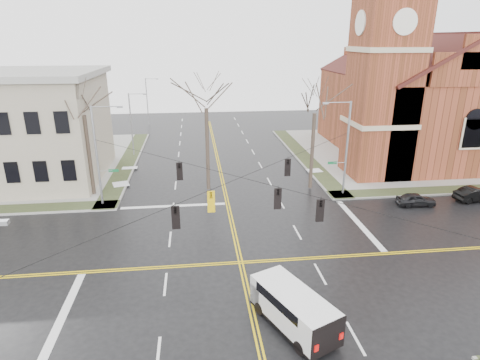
{
  "coord_description": "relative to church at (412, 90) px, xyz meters",
  "views": [
    {
      "loc": [
        -2.84,
        -23.9,
        14.55
      ],
      "look_at": [
        0.65,
        6.0,
        3.89
      ],
      "focal_mm": 30.0,
      "sensor_mm": 36.0,
      "label": 1
    }
  ],
  "objects": [
    {
      "name": "signal_pole_ne",
      "position": [
        -13.44,
        -13.28,
        -3.48
      ],
      "size": [
        2.75,
        0.22,
        9.0
      ],
      "color": "gray",
      "rests_on": "ground"
    },
    {
      "name": "tree_ne",
      "position": [
        -16.03,
        -11.37,
        -0.18
      ],
      "size": [
        4.0,
        4.0,
        11.4
      ],
      "color": "#382D23",
      "rests_on": "ground"
    },
    {
      "name": "ground",
      "position": [
        -24.76,
        -24.78,
        -8.43
      ],
      "size": [
        120.0,
        120.0,
        0.0
      ],
      "primitive_type": "plane",
      "color": "black",
      "rests_on": "ground"
    },
    {
      "name": "sidewalks",
      "position": [
        -24.76,
        -24.78,
        -8.36
      ],
      "size": [
        80.0,
        80.0,
        0.17
      ],
      "color": "gray",
      "rests_on": "ground"
    },
    {
      "name": "civic_building_a",
      "position": [
        -46.76,
        -4.78,
        -2.93
      ],
      "size": [
        18.0,
        14.0,
        11.0
      ],
      "primitive_type": "cube",
      "color": "gray",
      "rests_on": "ground"
    },
    {
      "name": "streetlight_north_b",
      "position": [
        -35.42,
        23.22,
        -3.97
      ],
      "size": [
        2.3,
        0.2,
        8.0
      ],
      "color": "gray",
      "rests_on": "ground"
    },
    {
      "name": "streetlight_north_a",
      "position": [
        -35.42,
        3.22,
        -3.97
      ],
      "size": [
        2.3,
        0.2,
        8.0
      ],
      "color": "gray",
      "rests_on": "ground"
    },
    {
      "name": "span_wires",
      "position": [
        -24.76,
        -24.78,
        -2.23
      ],
      "size": [
        23.02,
        23.02,
        0.03
      ],
      "color": "black",
      "rests_on": "ground"
    },
    {
      "name": "cargo_van",
      "position": [
        -22.86,
        -31.32,
        -7.22
      ],
      "size": [
        4.13,
        5.75,
        2.05
      ],
      "rotation": [
        0.0,
        0.0,
        0.42
      ],
      "color": "white",
      "rests_on": "ground"
    },
    {
      "name": "tree_nw_near",
      "position": [
        -26.38,
        -10.57,
        0.4
      ],
      "size": [
        4.0,
        4.0,
        12.21
      ],
      "color": "#382D23",
      "rests_on": "ground"
    },
    {
      "name": "signal_pole_nw",
      "position": [
        -36.09,
        -13.28,
        -3.48
      ],
      "size": [
        2.75,
        0.22,
        9.0
      ],
      "color": "gray",
      "rests_on": "ground"
    },
    {
      "name": "traffic_signals",
      "position": [
        -24.76,
        -25.45,
        -2.98
      ],
      "size": [
        8.21,
        8.26,
        1.3
      ],
      "color": "black",
      "rests_on": "ground"
    },
    {
      "name": "parked_car_b",
      "position": [
        -1.42,
        -16.25,
        -7.77
      ],
      "size": [
        4.19,
        2.0,
        1.33
      ],
      "primitive_type": "imported",
      "rotation": [
        0.0,
        0.0,
        1.72
      ],
      "color": "black",
      "rests_on": "ground"
    },
    {
      "name": "parked_car_a",
      "position": [
        -7.61,
        -16.74,
        -7.84
      ],
      "size": [
        3.57,
        1.6,
        1.19
      ],
      "primitive_type": "imported",
      "rotation": [
        0.0,
        0.0,
        1.51
      ],
      "color": "black",
      "rests_on": "ground"
    },
    {
      "name": "tree_nw_far",
      "position": [
        -37.62,
        -10.55,
        -0.05
      ],
      "size": [
        4.0,
        4.0,
        11.59
      ],
      "color": "#382D23",
      "rests_on": "ground"
    },
    {
      "name": "church",
      "position": [
        0.0,
        0.0,
        0.0
      ],
      "size": [
        24.28,
        27.48,
        27.5
      ],
      "color": "brown",
      "rests_on": "ground"
    },
    {
      "name": "road_markings",
      "position": [
        -24.76,
        -24.78,
        -8.43
      ],
      "size": [
        100.0,
        100.0,
        0.01
      ],
      "color": "gold",
      "rests_on": "ground"
    }
  ]
}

